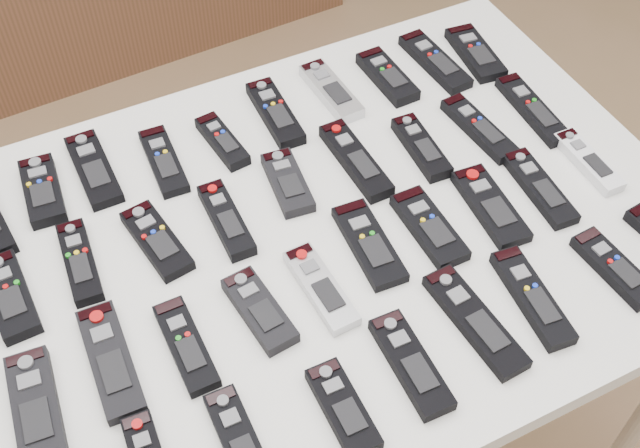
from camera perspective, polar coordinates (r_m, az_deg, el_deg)
name	(u,v)px	position (r m, az deg, el deg)	size (l,w,h in m)	color
table	(320,253)	(1.39, 0.00, -2.06)	(1.25, 0.88, 0.78)	white
remote_1	(42,191)	(1.47, -19.13, 2.25)	(0.06, 0.15, 0.02)	black
remote_2	(94,169)	(1.48, -15.79, 3.77)	(0.06, 0.18, 0.02)	black
remote_3	(164,161)	(1.47, -11.06, 4.41)	(0.05, 0.17, 0.02)	black
remote_4	(222,141)	(1.48, -6.96, 5.86)	(0.04, 0.14, 0.02)	black
remote_5	(275,113)	(1.53, -3.20, 7.88)	(0.05, 0.18, 0.02)	black
remote_6	(331,91)	(1.57, 0.79, 9.43)	(0.05, 0.17, 0.02)	#B7B7BC
remote_7	(387,77)	(1.61, 4.81, 10.41)	(0.05, 0.16, 0.02)	black
remote_8	(435,61)	(1.66, 8.17, 11.38)	(0.05, 0.19, 0.02)	black
remote_9	(475,53)	(1.69, 10.99, 11.85)	(0.06, 0.16, 0.02)	black
remote_10	(10,296)	(1.34, -21.19, -4.81)	(0.06, 0.16, 0.02)	black
remote_11	(80,262)	(1.35, -16.72, -2.60)	(0.05, 0.16, 0.02)	black
remote_12	(157,241)	(1.34, -11.53, -1.16)	(0.06, 0.16, 0.02)	black
remote_13	(226,220)	(1.35, -6.68, 0.30)	(0.05, 0.16, 0.02)	black
remote_14	(288,183)	(1.40, -2.32, 2.96)	(0.06, 0.14, 0.02)	black
remote_15	(356,160)	(1.44, 2.55, 4.56)	(0.05, 0.19, 0.02)	black
remote_16	(421,147)	(1.47, 7.21, 5.43)	(0.05, 0.16, 0.02)	black
remote_17	(479,128)	(1.53, 11.23, 6.70)	(0.05, 0.18, 0.02)	black
remote_18	(533,109)	(1.59, 14.88, 7.88)	(0.05, 0.19, 0.02)	black
remote_19	(36,409)	(1.22, -19.54, -12.28)	(0.06, 0.18, 0.02)	black
remote_20	(111,361)	(1.23, -14.66, -9.38)	(0.06, 0.19, 0.02)	black
remote_21	(186,345)	(1.22, -9.50, -8.51)	(0.05, 0.16, 0.02)	black
remote_22	(260,310)	(1.24, -4.32, -6.14)	(0.05, 0.15, 0.02)	black
remote_23	(321,288)	(1.26, 0.07, -4.56)	(0.05, 0.17, 0.02)	#B7B7BC
remote_24	(369,244)	(1.31, 3.51, -1.42)	(0.06, 0.18, 0.02)	black
remote_25	(429,227)	(1.35, 7.77, -0.23)	(0.06, 0.16, 0.02)	black
remote_26	(490,206)	(1.39, 12.03, 1.25)	(0.06, 0.18, 0.02)	black
remote_27	(540,188)	(1.44, 15.34, 2.50)	(0.05, 0.18, 0.02)	black
remote_28	(588,162)	(1.51, 18.54, 4.23)	(0.04, 0.16, 0.02)	silver
remote_31	(241,445)	(1.13, -5.63, -15.35)	(0.05, 0.17, 0.02)	black
remote_32	(343,408)	(1.15, 1.65, -12.98)	(0.05, 0.15, 0.02)	black
remote_33	(411,364)	(1.19, 6.48, -9.85)	(0.05, 0.17, 0.02)	black
remote_34	(475,321)	(1.25, 10.96, -6.78)	(0.05, 0.21, 0.02)	black
remote_35	(532,297)	(1.29, 14.85, -5.05)	(0.05, 0.19, 0.02)	black
remote_36	(615,268)	(1.36, 20.22, -2.96)	(0.05, 0.16, 0.02)	black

